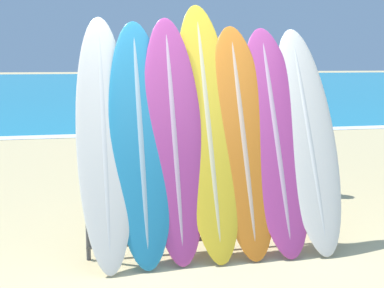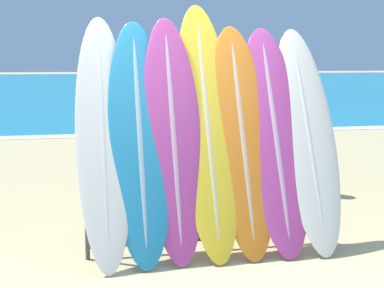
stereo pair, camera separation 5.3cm
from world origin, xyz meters
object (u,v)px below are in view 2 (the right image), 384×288
surfboard_slot_4 (242,137)px  person_far_left (155,109)px  person_near_water (114,106)px  surfboard_slot_2 (173,136)px  surfboard_slot_5 (275,137)px  person_mid_beach (275,123)px  surfboard_slot_3 (207,126)px  surfboard_slot_6 (308,136)px  surfboard_slot_0 (103,137)px  surfboard_rack (209,202)px  surfboard_slot_1 (140,138)px

surfboard_slot_4 → person_far_left: (-0.12, 5.05, -0.17)m
person_near_water → surfboard_slot_2: bearing=-98.6°
surfboard_slot_5 → person_mid_beach: (0.76, 2.00, -0.11)m
surfboard_slot_3 → surfboard_slot_6: bearing=-3.0°
surfboard_slot_0 → surfboard_slot_2: (0.63, -0.03, -0.00)m
surfboard_slot_2 → surfboard_slot_5: bearing=-0.0°
surfboard_rack → surfboard_slot_2: size_ratio=1.04×
surfboard_slot_0 → surfboard_slot_5: bearing=-1.1°
surfboard_slot_0 → person_far_left: surfboard_slot_0 is taller
surfboard_slot_4 → person_mid_beach: 2.28m
surfboard_slot_4 → surfboard_slot_5: bearing=-0.0°
surfboard_slot_4 → surfboard_slot_6: (0.67, -0.00, -0.01)m
surfboard_slot_0 → surfboard_slot_4: surfboard_slot_0 is taller
surfboard_slot_3 → surfboard_slot_5: surfboard_slot_3 is taller
surfboard_slot_1 → surfboard_slot_5: (1.30, -0.00, -0.02)m
surfboard_slot_0 → person_near_water: size_ratio=1.33×
surfboard_slot_4 → person_mid_beach: (1.09, 2.00, -0.12)m
surfboard_slot_6 → person_far_left: 5.11m
person_near_water → person_mid_beach: 4.18m
surfboard_slot_1 → surfboard_slot_6: bearing=-0.0°
surfboard_slot_3 → person_mid_beach: surfboard_slot_3 is taller
surfboard_slot_0 → surfboard_slot_3: (0.97, 0.02, 0.07)m
surfboard_slot_0 → surfboard_slot_2: surfboard_slot_0 is taller
surfboard_slot_0 → surfboard_slot_3: bearing=1.2°
surfboard_slot_0 → surfboard_slot_6: surfboard_slot_0 is taller
surfboard_slot_3 → person_near_water: 5.69m
surfboard_slot_0 → surfboard_slot_4: size_ratio=1.04×
surfboard_slot_1 → person_near_water: (0.13, 5.71, -0.18)m
surfboard_rack → surfboard_slot_1: bearing=174.5°
surfboard_slot_1 → surfboard_slot_6: (1.64, -0.00, -0.03)m
surfboard_rack → surfboard_slot_4: bearing=10.6°
surfboard_slot_2 → person_mid_beach: bearing=48.7°
surfboard_slot_1 → person_far_left: (0.85, 5.05, -0.19)m
surfboard_rack → surfboard_slot_1: size_ratio=1.06×
surfboard_slot_5 → surfboard_slot_2: bearing=180.0°
surfboard_slot_1 → surfboard_slot_6: surfboard_slot_1 is taller
surfboard_slot_2 → person_far_left: 5.08m
surfboard_slot_0 → surfboard_slot_2: bearing=-2.8°
surfboard_slot_5 → person_far_left: (-0.45, 5.05, -0.17)m
surfboard_slot_4 → person_near_water: bearing=98.3°
surfboard_slot_6 → surfboard_slot_0: bearing=179.1°
surfboard_slot_3 → surfboard_slot_2: bearing=-171.4°
person_near_water → person_far_left: person_near_water is taller
surfboard_slot_6 → person_mid_beach: surfboard_slot_6 is taller
surfboard_rack → person_far_left: (0.21, 5.11, 0.42)m
surfboard_slot_0 → person_mid_beach: bearing=39.5°
surfboard_rack → surfboard_slot_5: (0.66, 0.06, 0.59)m
surfboard_slot_3 → surfboard_slot_6: surfboard_slot_3 is taller
surfboard_slot_0 → surfboard_slot_3: surfboard_slot_3 is taller
surfboard_slot_0 → person_far_left: (1.18, 5.02, -0.21)m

